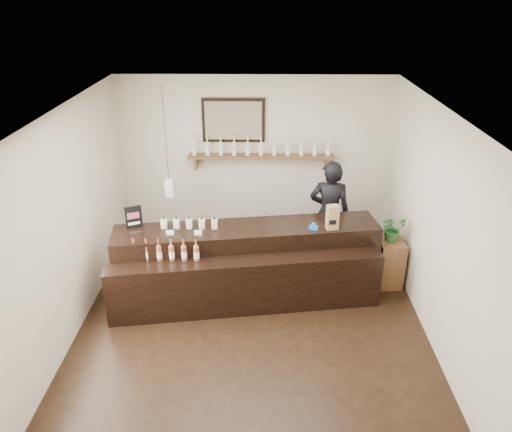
{
  "coord_description": "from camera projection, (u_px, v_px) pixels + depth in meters",
  "views": [
    {
      "loc": [
        0.14,
        -5.48,
        4.11
      ],
      "look_at": [
        0.04,
        0.7,
        1.2
      ],
      "focal_mm": 35.0,
      "sensor_mm": 36.0,
      "label": 1
    }
  ],
  "objects": [
    {
      "name": "side_cabinet",
      "position": [
        388.0,
        262.0,
        7.37
      ],
      "size": [
        0.39,
        0.52,
        0.72
      ],
      "color": "brown",
      "rests_on": "ground"
    },
    {
      "name": "back_wall_decor",
      "position": [
        246.0,
        141.0,
        8.11
      ],
      "size": [
        2.66,
        0.96,
        1.69
      ],
      "color": "brown",
      "rests_on": "ground"
    },
    {
      "name": "ground",
      "position": [
        252.0,
        319.0,
        6.71
      ],
      "size": [
        5.0,
        5.0,
        0.0
      ],
      "primitive_type": "plane",
      "color": "black",
      "rests_on": "ground"
    },
    {
      "name": "counter",
      "position": [
        247.0,
        266.0,
        7.01
      ],
      "size": [
        3.74,
        1.51,
        1.2
      ],
      "color": "black",
      "rests_on": "ground"
    },
    {
      "name": "room_shell",
      "position": [
        252.0,
        203.0,
        5.98
      ],
      "size": [
        5.0,
        5.0,
        5.0
      ],
      "color": "beige",
      "rests_on": "ground"
    },
    {
      "name": "paper_bag",
      "position": [
        332.0,
        217.0,
        6.79
      ],
      "size": [
        0.18,
        0.15,
        0.35
      ],
      "color": "#9F7C4C",
      "rests_on": "counter"
    },
    {
      "name": "shopkeeper",
      "position": [
        330.0,
        207.0,
        7.68
      ],
      "size": [
        0.76,
        0.56,
        1.94
      ],
      "primitive_type": "imported",
      "rotation": [
        0.0,
        0.0,
        3.0
      ],
      "color": "black",
      "rests_on": "ground"
    },
    {
      "name": "potted_plant",
      "position": [
        393.0,
        228.0,
        7.14
      ],
      "size": [
        0.42,
        0.39,
        0.39
      ],
      "primitive_type": "imported",
      "rotation": [
        0.0,
        0.0,
        0.31
      ],
      "color": "#265F28",
      "rests_on": "side_cabinet"
    },
    {
      "name": "tape_dispenser",
      "position": [
        314.0,
        227.0,
        6.82
      ],
      "size": [
        0.13,
        0.07,
        0.1
      ],
      "color": "blue",
      "rests_on": "counter"
    },
    {
      "name": "promo_sign",
      "position": [
        134.0,
        217.0,
        6.82
      ],
      "size": [
        0.22,
        0.11,
        0.32
      ],
      "color": "black",
      "rests_on": "counter"
    }
  ]
}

